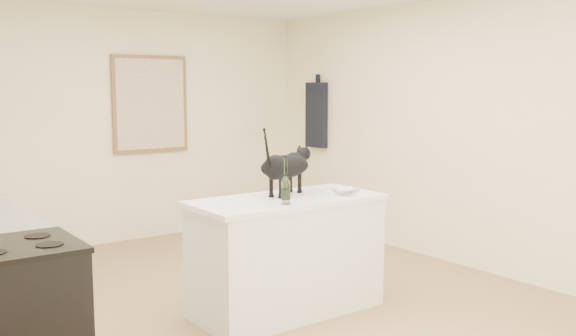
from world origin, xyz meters
The scene contains 12 objects.
floor centered at (0.00, 0.00, 0.00)m, with size 5.50×5.50×0.00m, color #9A7252.
wall_back centered at (0.00, 2.75, 1.30)m, with size 4.50×4.50×0.00m, color #FFF6C5.
wall_right centered at (2.25, 0.00, 1.30)m, with size 5.50×5.50×0.00m, color #FFF6C5.
island_base centered at (0.10, -0.20, 0.43)m, with size 1.44×0.67×0.86m, color white.
island_top centered at (0.10, -0.20, 0.88)m, with size 1.50×0.70×0.04m, color white.
stove centered at (-1.95, -0.60, 0.45)m, with size 0.60×0.60×0.90m, color black.
artwork_frame centered at (0.30, 2.72, 1.55)m, with size 0.90×0.03×1.10m, color brown.
artwork_canvas centered at (0.30, 2.70, 1.55)m, with size 0.82×0.00×1.02m, color beige.
hanging_garment centered at (2.19, 2.05, 1.40)m, with size 0.08×0.34×0.80m, color black.
black_cat centered at (0.16, -0.10, 1.10)m, with size 0.58×0.17×0.40m, color black, non-canonical shape.
wine_bottle centered at (-0.06, -0.42, 1.05)m, with size 0.07×0.07×0.31m, color #316026.
glass_bowl centered at (0.54, -0.38, 0.93)m, with size 0.21×0.21×0.05m, color white.
Camera 1 is at (-2.71, -4.06, 1.74)m, focal length 39.47 mm.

